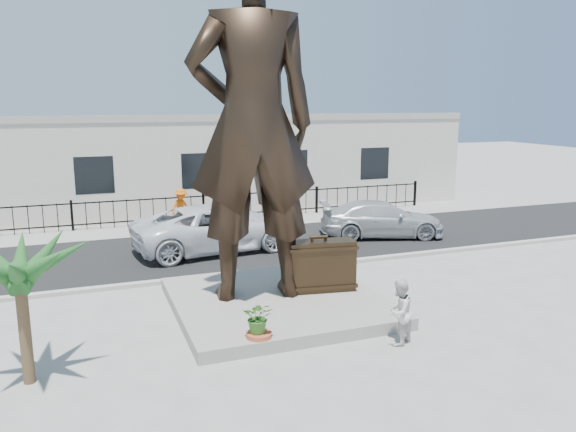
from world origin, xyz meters
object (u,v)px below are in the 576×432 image
(suitcase, at_px, (318,266))
(car_white, at_px, (216,228))
(tourist, at_px, (399,312))
(statue, at_px, (253,123))

(suitcase, height_order, car_white, suitcase)
(tourist, bearing_deg, suitcase, -110.96)
(tourist, bearing_deg, statue, -87.23)
(statue, height_order, suitcase, statue)
(car_white, bearing_deg, statue, 169.68)
(suitcase, bearing_deg, car_white, 111.03)
(suitcase, bearing_deg, tourist, -71.33)
(statue, distance_m, suitcase, 4.13)
(suitcase, distance_m, tourist, 3.20)
(suitcase, xyz_separation_m, tourist, (0.56, -3.14, -0.24))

